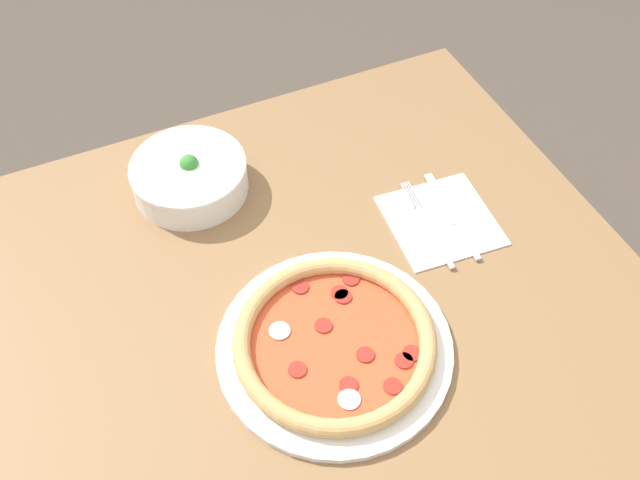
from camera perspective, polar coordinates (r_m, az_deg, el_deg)
dining_table at (r=1.15m, az=-0.52°, el=-10.51°), size 1.08×1.05×0.77m
pizza at (r=1.03m, az=1.17°, el=-8.26°), size 0.34×0.34×0.04m
bowl at (r=1.24m, az=-10.41°, el=5.17°), size 0.20×0.20×0.08m
napkin at (r=1.21m, az=9.62°, el=1.56°), size 0.18×0.18×0.00m
fork at (r=1.19m, az=8.63°, el=1.23°), size 0.03×0.20×0.00m
knife at (r=1.21m, az=10.68°, el=1.68°), size 0.03×0.20×0.01m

